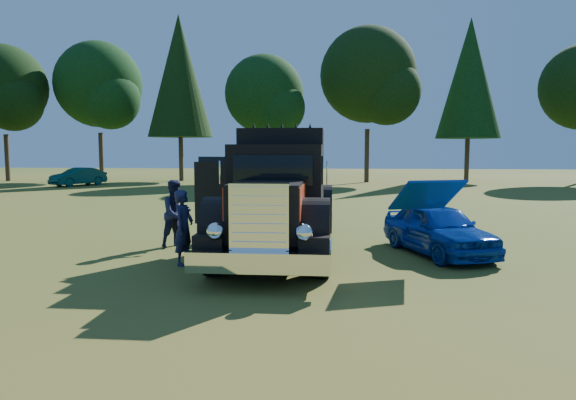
{
  "coord_description": "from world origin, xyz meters",
  "views": [
    {
      "loc": [
        1.41,
        -10.55,
        2.47
      ],
      "look_at": [
        0.43,
        0.52,
        1.39
      ],
      "focal_mm": 32.0,
      "sensor_mm": 36.0,
      "label": 1
    }
  ],
  "objects_px": {
    "spectator_far": "(176,213)",
    "distant_teal_car": "(78,177)",
    "hotrod_coupe": "(438,229)",
    "diamond_t_truck": "(278,201)",
    "spectator_near": "(184,228)"
  },
  "relations": [
    {
      "from": "hotrod_coupe",
      "to": "distant_teal_car",
      "type": "bearing_deg",
      "value": 132.46
    },
    {
      "from": "diamond_t_truck",
      "to": "hotrod_coupe",
      "type": "xyz_separation_m",
      "value": [
        3.78,
        0.45,
        -0.66
      ]
    },
    {
      "from": "spectator_near",
      "to": "distant_teal_car",
      "type": "distance_m",
      "value": 28.07
    },
    {
      "from": "spectator_far",
      "to": "distant_teal_car",
      "type": "distance_m",
      "value": 25.92
    },
    {
      "from": "diamond_t_truck",
      "to": "spectator_far",
      "type": "height_order",
      "value": "diamond_t_truck"
    },
    {
      "from": "diamond_t_truck",
      "to": "spectator_near",
      "type": "xyz_separation_m",
      "value": [
        -1.92,
        -1.18,
        -0.47
      ]
    },
    {
      "from": "spectator_far",
      "to": "spectator_near",
      "type": "bearing_deg",
      "value": -118.19
    },
    {
      "from": "diamond_t_truck",
      "to": "distant_teal_car",
      "type": "relative_size",
      "value": 1.86
    },
    {
      "from": "hotrod_coupe",
      "to": "diamond_t_truck",
      "type": "bearing_deg",
      "value": -173.14
    },
    {
      "from": "hotrod_coupe",
      "to": "distant_teal_car",
      "type": "distance_m",
      "value": 30.2
    },
    {
      "from": "distant_teal_car",
      "to": "spectator_far",
      "type": "bearing_deg",
      "value": -29.4
    },
    {
      "from": "hotrod_coupe",
      "to": "spectator_far",
      "type": "height_order",
      "value": "hotrod_coupe"
    },
    {
      "from": "diamond_t_truck",
      "to": "spectator_near",
      "type": "bearing_deg",
      "value": -148.41
    },
    {
      "from": "spectator_near",
      "to": "spectator_far",
      "type": "bearing_deg",
      "value": 28.62
    },
    {
      "from": "spectator_near",
      "to": "spectator_far",
      "type": "distance_m",
      "value": 2.19
    }
  ]
}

